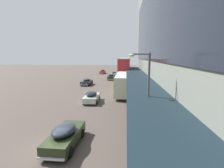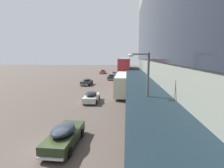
% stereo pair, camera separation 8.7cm
% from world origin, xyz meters
% --- Properties ---
extents(ground, '(240.00, 240.00, 0.00)m').
position_xyz_m(ground, '(0.00, 0.00, 0.00)').
color(ground, '#4F443D').
extents(sidewalk_kerb, '(10.00, 180.00, 0.15)m').
position_xyz_m(sidewalk_kerb, '(11.00, 0.00, 0.07)').
color(sidewalk_kerb, '#AEB29F').
rests_on(sidewalk_kerb, ground).
extents(transit_bus_kerbside_front, '(3.02, 10.45, 5.87)m').
position_xyz_m(transit_bus_kerbside_front, '(4.36, 30.66, 3.17)').
color(transit_bus_kerbside_front, '#AF262B').
rests_on(transit_bus_kerbside_front, ground).
extents(transit_bus_kerbside_rear, '(2.81, 10.96, 3.34)m').
position_xyz_m(transit_bus_kerbside_rear, '(4.34, 18.28, 1.91)').
color(transit_bus_kerbside_rear, beige).
rests_on(transit_bus_kerbside_rear, ground).
extents(transit_bus_kerbside_far, '(2.97, 10.16, 3.08)m').
position_xyz_m(transit_bus_kerbside_far, '(4.09, 51.41, 1.78)').
color(transit_bus_kerbside_far, '#37679D').
rests_on(transit_bus_kerbside_far, ground).
extents(sedan_lead_near, '(1.95, 4.79, 1.54)m').
position_xyz_m(sedan_lead_near, '(0.84, 44.60, 0.76)').
color(sedan_lead_near, beige).
rests_on(sedan_lead_near, ground).
extents(sedan_trailing_near, '(1.89, 4.74, 1.60)m').
position_xyz_m(sedan_trailing_near, '(0.65, 36.65, 0.79)').
color(sedan_trailing_near, '#24311F').
rests_on(sedan_trailing_near, ground).
extents(sedan_oncoming_rear, '(2.00, 4.39, 1.50)m').
position_xyz_m(sedan_oncoming_rear, '(-3.91, 52.99, 0.75)').
color(sedan_oncoming_rear, '#A92417').
rests_on(sedan_oncoming_rear, ground).
extents(sedan_second_near, '(2.12, 4.41, 1.43)m').
position_xyz_m(sedan_second_near, '(-3.93, 26.88, 0.72)').
color(sedan_second_near, black).
rests_on(sedan_second_near, ground).
extents(sedan_oncoming_front, '(1.99, 4.30, 1.54)m').
position_xyz_m(sedan_oncoming_front, '(0.01, 12.43, 0.75)').
color(sedan_oncoming_front, beige).
rests_on(sedan_oncoming_front, ground).
extents(sedan_far_back, '(1.94, 4.77, 1.58)m').
position_xyz_m(sedan_far_back, '(0.51, 0.43, 0.78)').
color(sedan_far_back, '#2A351D').
rests_on(sedan_far_back, ground).
extents(sedan_second_mid, '(2.11, 4.88, 1.48)m').
position_xyz_m(sedan_second_mid, '(4.06, 39.07, 0.74)').
color(sedan_second_mid, black).
rests_on(sedan_second_mid, ground).
extents(pedestrian_at_kerb, '(0.62, 0.33, 1.86)m').
position_xyz_m(pedestrian_at_kerb, '(6.81, -2.39, 1.18)').
color(pedestrian_at_kerb, black).
rests_on(pedestrian_at_kerb, sidewalk_kerb).
extents(street_lamp, '(1.50, 0.28, 6.38)m').
position_xyz_m(street_lamp, '(6.14, 1.28, 3.89)').
color(street_lamp, '#4C4C51').
rests_on(street_lamp, sidewalk_kerb).
extents(fire_hydrant, '(0.20, 0.40, 0.70)m').
position_xyz_m(fire_hydrant, '(6.74, 10.85, 0.49)').
color(fire_hydrant, red).
rests_on(fire_hydrant, sidewalk_kerb).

